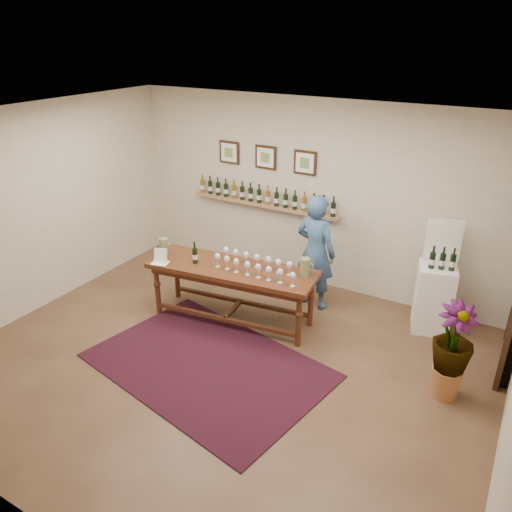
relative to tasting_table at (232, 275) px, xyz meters
The scene contains 14 objects.
ground 1.21m from the tasting_table, 64.73° to the right, with size 6.00×6.00×0.00m, color #4D3422.
room_shell 2.75m from the tasting_table, 20.43° to the left, with size 6.00×6.00×6.00m.
rug 1.27m from the tasting_table, 73.71° to the right, with size 2.73×1.82×0.01m, color #4A0F0D.
tasting_table is the anchor object (origin of this frame).
table_glasses 0.37m from the tasting_table, ahead, with size 1.45×0.33×0.20m, color silver, non-canonical shape.
table_bottles 0.57m from the tasting_table, 169.37° to the right, with size 0.27×0.16×0.29m, color black, non-canonical shape.
pitcher_left 1.06m from the tasting_table, behind, with size 0.15×0.15×0.23m, color olive, non-canonical shape.
pitcher_right 0.99m from the tasting_table, 15.94° to the left, with size 0.15×0.15×0.24m, color olive, non-canonical shape.
menu_card 0.99m from the tasting_table, 158.18° to the right, with size 0.22×0.16×0.20m, color white.
display_pedestal 2.64m from the tasting_table, 25.20° to the left, with size 0.46×0.46×0.91m, color white.
pedestal_bottles 2.67m from the tasting_table, 23.71° to the left, with size 0.28×0.07×0.28m, color black, non-canonical shape.
info_sign 2.74m from the tasting_table, 28.65° to the left, with size 0.44×0.02×0.60m, color white.
potted_plant 2.83m from the tasting_table, ahead, with size 0.72×0.72×0.97m.
person 1.22m from the tasting_table, 49.91° to the left, with size 0.60×0.40×1.66m, color #375982.
Camera 1 is at (2.79, -4.01, 3.67)m, focal length 35.00 mm.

